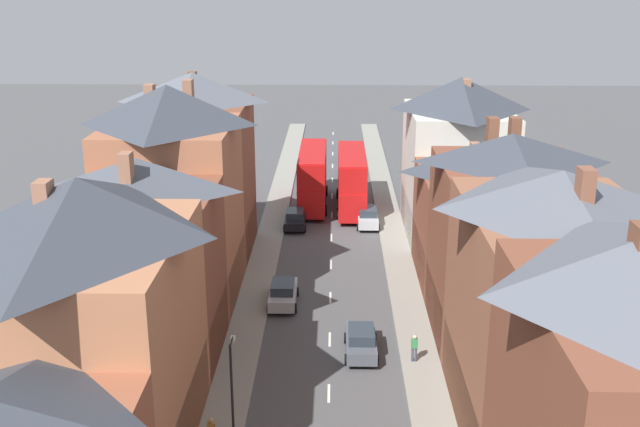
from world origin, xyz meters
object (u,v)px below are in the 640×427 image
car_parked_right_a (361,341)px  car_mid_black (349,168)px  pedestrian_far_left (414,347)px  double_decker_bus_lead (313,176)px  car_near_blue (283,293)px  double_decker_bus_mid_street (352,180)px  car_near_silver (348,154)px  car_mid_white (295,219)px  car_parked_left_a (368,216)px  street_lamp (232,389)px

car_parked_right_a → car_mid_black: car_parked_right_a is taller
car_parked_right_a → pedestrian_far_left: pedestrian_far_left is taller
double_decker_bus_lead → car_near_blue: 22.14m
car_parked_right_a → double_decker_bus_mid_street: bearing=90.0°
car_near_silver → car_mid_white: 24.47m
double_decker_bus_mid_street → car_mid_black: 12.37m
double_decker_bus_mid_street → car_mid_white: double_decker_bus_mid_street is taller
car_near_silver → car_parked_right_a: (0.00, -46.18, -0.01)m
car_mid_white → car_parked_left_a: bearing=5.7°
car_mid_white → pedestrian_far_left: bearing=-71.4°
car_parked_left_a → double_decker_bus_mid_street: bearing=105.3°
car_near_silver → car_parked_left_a: 23.39m
car_mid_white → street_lamp: street_lamp is taller
car_near_blue → car_parked_right_a: 8.22m
car_parked_right_a → street_lamp: 11.36m
car_near_blue → car_mid_white: size_ratio=1.03×
car_near_blue → car_mid_black: car_near_blue is taller
car_mid_white → street_lamp: size_ratio=0.75×
double_decker_bus_lead → car_mid_white: 6.85m
car_near_blue → car_near_silver: size_ratio=1.06×
double_decker_bus_mid_street → pedestrian_far_left: double_decker_bus_mid_street is taller
car_near_silver → car_mid_black: size_ratio=1.01×
car_parked_left_a → street_lamp: bearing=-102.9°
car_near_silver → car_parked_right_a: bearing=-90.0°
car_parked_right_a → car_mid_white: bearing=102.4°
pedestrian_far_left → street_lamp: street_lamp is taller
double_decker_bus_lead → pedestrian_far_left: (6.53, -29.67, -1.78)m
car_parked_left_a → car_parked_right_a: 22.86m
pedestrian_far_left → street_lamp: 12.39m
double_decker_bus_mid_street → pedestrian_far_left: size_ratio=6.71×
car_mid_black → street_lamp: 49.56m
pedestrian_far_left → car_near_blue: bearing=135.6°
double_decker_bus_mid_street → car_parked_right_a: size_ratio=2.59×
car_near_silver → pedestrian_far_left: (2.92, -47.23, 0.20)m
car_parked_left_a → pedestrian_far_left: size_ratio=2.77×
car_parked_right_a → street_lamp: bearing=-123.0°
car_mid_white → pedestrian_far_left: pedestrian_far_left is taller
car_parked_right_a → car_mid_black: bearing=90.0°
pedestrian_far_left → street_lamp: (-8.97, -8.26, 2.21)m
double_decker_bus_lead → street_lamp: size_ratio=1.96×
car_parked_right_a → car_near_blue: bearing=126.6°
car_near_blue → car_mid_white: car_near_blue is taller
double_decker_bus_lead → car_parked_right_a: bearing=-82.8°
double_decker_bus_mid_street → pedestrian_far_left: (2.93, -28.66, -1.78)m
car_near_silver → car_mid_white: bearing=-101.5°
car_parked_right_a → car_mid_white: (-4.90, 22.20, -0.02)m
car_mid_black → car_mid_white: (-4.90, -17.62, -0.00)m
car_near_silver → car_mid_black: bearing=-90.0°
car_near_silver → double_decker_bus_mid_street: bearing=-90.0°
double_decker_bus_mid_street → car_near_silver: size_ratio=2.70×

